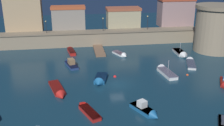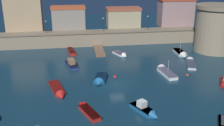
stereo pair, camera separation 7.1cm
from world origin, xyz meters
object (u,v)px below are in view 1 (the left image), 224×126
at_px(moored_boat_3, 121,54).
at_px(moored_boat_8, 100,80).
at_px(quay_lamp_0, 46,25).
at_px(mooring_buoy_0, 115,77).
at_px(fortress_tower, 216,28).
at_px(moored_boat_7, 71,51).
at_px(moored_boat_6, 164,71).
at_px(quay_lamp_1, 103,22).
at_px(moored_boat_5, 59,91).
at_px(moored_boat_2, 181,54).
at_px(mooring_buoy_1, 187,75).
at_px(moored_boat_12, 87,110).
at_px(moored_boat_4, 190,62).
at_px(quay_lamp_2, 148,20).
at_px(moored_boat_9, 146,111).
at_px(moored_boat_11, 70,63).

height_order(moored_boat_3, moored_boat_8, moored_boat_8).
bearing_deg(quay_lamp_0, mooring_buoy_0, -58.23).
bearing_deg(fortress_tower, moored_boat_7, 173.98).
relative_size(quay_lamp_0, moored_boat_6, 0.43).
bearing_deg(quay_lamp_1, moored_boat_5, -111.13).
height_order(moored_boat_2, mooring_buoy_1, moored_boat_2).
xyz_separation_m(fortress_tower, moored_boat_6, (-16.37, -12.11, -5.17)).
distance_m(moored_boat_3, moored_boat_6, 13.26).
bearing_deg(moored_boat_12, moored_boat_2, -67.72).
relative_size(moored_boat_4, moored_boat_6, 0.98).
height_order(quay_lamp_2, moored_boat_5, quay_lamp_2).
bearing_deg(moored_boat_5, quay_lamp_0, 172.84).
bearing_deg(moored_boat_9, fortress_tower, 111.03).
bearing_deg(moored_boat_4, quay_lamp_1, 62.12).
distance_m(moored_boat_5, mooring_buoy_0, 11.40).
xyz_separation_m(moored_boat_5, moored_boat_12, (4.17, -6.84, 0.09)).
relative_size(moored_boat_7, moored_boat_11, 0.97).
xyz_separation_m(moored_boat_2, moored_boat_9, (-14.85, -24.21, 0.08)).
distance_m(moored_boat_3, mooring_buoy_1, 16.94).
xyz_separation_m(moored_boat_2, moored_boat_5, (-27.29, -15.66, -0.11)).
height_order(fortress_tower, moored_boat_2, fortress_tower).
distance_m(moored_boat_2, moored_boat_3, 13.79).
xyz_separation_m(moored_boat_4, moored_boat_6, (-7.14, -4.21, 0.08)).
height_order(moored_boat_3, moored_boat_11, moored_boat_11).
xyz_separation_m(moored_boat_5, mooring_buoy_1, (23.87, 4.00, -0.24)).
bearing_deg(quay_lamp_2, moored_boat_12, -117.85).
distance_m(moored_boat_3, moored_boat_9, 26.06).
height_order(quay_lamp_2, moored_boat_3, quay_lamp_2).
distance_m(fortress_tower, moored_boat_9, 36.02).
bearing_deg(moored_boat_8, mooring_buoy_1, 108.76).
distance_m(quay_lamp_2, moored_boat_12, 39.24).
relative_size(fortress_tower, moored_boat_9, 2.04).
distance_m(quay_lamp_1, moored_boat_6, 24.21).
xyz_separation_m(quay_lamp_0, mooring_buoy_1, (27.54, -23.50, -5.61)).
relative_size(quay_lamp_2, moored_boat_6, 0.51).
bearing_deg(moored_boat_12, mooring_buoy_0, -48.37).
bearing_deg(mooring_buoy_1, quay_lamp_1, 119.41).
distance_m(quay_lamp_2, moored_boat_6, 22.49).
bearing_deg(moored_boat_8, quay_lamp_0, -140.17).
bearing_deg(moored_boat_8, quay_lamp_1, -172.25).
relative_size(fortress_tower, moored_boat_5, 1.49).
distance_m(moored_boat_5, mooring_buoy_1, 24.20).
xyz_separation_m(quay_lamp_2, moored_boat_2, (4.98, -11.83, -5.57)).
distance_m(moored_boat_2, moored_boat_6, 12.27).
height_order(moored_boat_9, moored_boat_12, moored_boat_9).
relative_size(moored_boat_6, mooring_buoy_0, 12.13).
xyz_separation_m(moored_boat_12, mooring_buoy_1, (19.70, 10.84, -0.33)).
bearing_deg(moored_boat_11, moored_boat_3, -83.78).
relative_size(moored_boat_4, moored_boat_12, 1.18).
bearing_deg(quay_lamp_1, moored_boat_3, -73.28).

